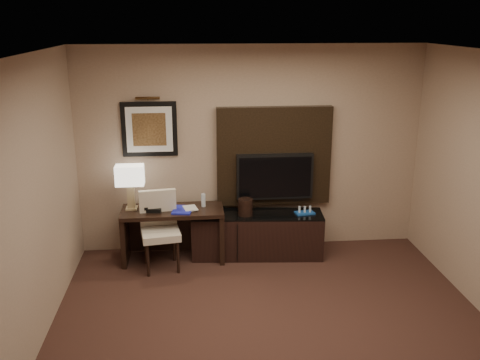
{
  "coord_description": "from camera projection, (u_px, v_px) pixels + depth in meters",
  "views": [
    {
      "loc": [
        -0.76,
        -4.27,
        3.01
      ],
      "look_at": [
        -0.21,
        1.8,
        1.15
      ],
      "focal_mm": 40.0,
      "sensor_mm": 36.0,
      "label": 1
    }
  ],
  "objects": [
    {
      "name": "blue_folder",
      "position": [
        183.0,
        210.0,
        6.7
      ],
      "size": [
        0.28,
        0.35,
        0.02
      ],
      "primitive_type": "cube",
      "rotation": [
        0.0,
        0.0,
        -0.16
      ],
      "color": "#1C22B8",
      "rests_on": "desk"
    },
    {
      "name": "desk_chair",
      "position": [
        161.0,
        233.0,
        6.56
      ],
      "size": [
        0.53,
        0.59,
        0.95
      ],
      "primitive_type": null,
      "rotation": [
        0.0,
        0.0,
        0.16
      ],
      "color": "beige",
      "rests_on": "floor"
    },
    {
      "name": "picture_light",
      "position": [
        148.0,
        98.0,
        6.63
      ],
      "size": [
        0.04,
        0.04,
        0.3
      ],
      "primitive_type": "cylinder",
      "color": "#432C15",
      "rests_on": "wall_back"
    },
    {
      "name": "water_bottle",
      "position": [
        203.0,
        200.0,
        6.83
      ],
      "size": [
        0.07,
        0.07,
        0.17
      ],
      "primitive_type": "cylinder",
      "rotation": [
        0.0,
        0.0,
        -0.28
      ],
      "color": "silver",
      "rests_on": "desk"
    },
    {
      "name": "credenza",
      "position": [
        257.0,
        235.0,
        6.98
      ],
      "size": [
        1.72,
        0.6,
        0.58
      ],
      "primitive_type": "cube",
      "rotation": [
        0.0,
        0.0,
        -0.08
      ],
      "color": "black",
      "rests_on": "floor"
    },
    {
      "name": "ceiling",
      "position": [
        287.0,
        58.0,
        4.23
      ],
      "size": [
        4.5,
        5.0,
        0.01
      ],
      "primitive_type": "cube",
      "color": "silver",
      "rests_on": "wall_back"
    },
    {
      "name": "desk",
      "position": [
        173.0,
        234.0,
        6.85
      ],
      "size": [
        1.29,
        0.56,
        0.69
      ],
      "primitive_type": "cube",
      "rotation": [
        0.0,
        0.0,
        0.01
      ],
      "color": "black",
      "rests_on": "floor"
    },
    {
      "name": "desk_phone",
      "position": [
        154.0,
        207.0,
        6.68
      ],
      "size": [
        0.22,
        0.2,
        0.1
      ],
      "primitive_type": null,
      "rotation": [
        0.0,
        0.0,
        -0.16
      ],
      "color": "black",
      "rests_on": "desk"
    },
    {
      "name": "ice_bucket",
      "position": [
        245.0,
        207.0,
        6.83
      ],
      "size": [
        0.25,
        0.25,
        0.21
      ],
      "primitive_type": "cylinder",
      "rotation": [
        0.0,
        0.0,
        -0.34
      ],
      "color": "black",
      "rests_on": "credenza"
    },
    {
      "name": "tv",
      "position": [
        275.0,
        177.0,
        6.97
      ],
      "size": [
        1.0,
        0.08,
        0.6
      ],
      "primitive_type": "cube",
      "color": "black",
      "rests_on": "tv_wall_panel"
    },
    {
      "name": "artwork",
      "position": [
        149.0,
        129.0,
        6.78
      ],
      "size": [
        0.7,
        0.04,
        0.7
      ],
      "primitive_type": "cube",
      "color": "black",
      "rests_on": "wall_back"
    },
    {
      "name": "floor",
      "position": [
        279.0,
        352.0,
        5.02
      ],
      "size": [
        4.5,
        5.0,
        0.01
      ],
      "primitive_type": "cube",
      "color": "#331C17",
      "rests_on": "ground"
    },
    {
      "name": "minibar_tray",
      "position": [
        305.0,
        210.0,
        6.89
      ],
      "size": [
        0.26,
        0.18,
        0.09
      ],
      "primitive_type": null,
      "rotation": [
        0.0,
        0.0,
        0.17
      ],
      "color": "#174895",
      "rests_on": "credenza"
    },
    {
      "name": "tv_wall_panel",
      "position": [
        274.0,
        156.0,
        6.99
      ],
      "size": [
        1.5,
        0.12,
        1.3
      ],
      "primitive_type": "cube",
      "color": "black",
      "rests_on": "wall_back"
    },
    {
      "name": "wall_back",
      "position": [
        251.0,
        150.0,
        7.0
      ],
      "size": [
        4.5,
        0.01,
        2.7
      ],
      "primitive_type": "cube",
      "color": "#9F846C",
      "rests_on": "floor"
    },
    {
      "name": "book",
      "position": [
        183.0,
        202.0,
        6.69
      ],
      "size": [
        0.17,
        0.06,
        0.22
      ],
      "primitive_type": "imported",
      "rotation": [
        0.0,
        0.0,
        0.22
      ],
      "color": "#B4AE8D",
      "rests_on": "desk"
    },
    {
      "name": "wall_left",
      "position": [
        14.0,
        226.0,
        4.42
      ],
      "size": [
        0.01,
        5.0,
        2.7
      ],
      "primitive_type": "cube",
      "color": "#9F846C",
      "rests_on": "floor"
    },
    {
      "name": "table_lamp",
      "position": [
        131.0,
        189.0,
        6.69
      ],
      "size": [
        0.33,
        0.19,
        0.52
      ],
      "primitive_type": null,
      "rotation": [
        0.0,
        0.0,
        0.03
      ],
      "color": "tan",
      "rests_on": "desk"
    }
  ]
}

